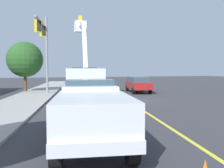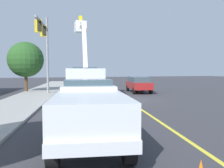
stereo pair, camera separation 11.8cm
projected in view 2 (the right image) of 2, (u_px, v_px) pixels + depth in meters
name	position (u px, v px, depth m)	size (l,w,h in m)	color
ground	(127.00, 100.00, 18.83)	(120.00, 120.00, 0.00)	#38383D
sidewalk_far_side	(24.00, 101.00, 17.81)	(60.00, 3.60, 0.12)	#9E9E99
lane_centre_stripe	(127.00, 100.00, 18.83)	(50.00, 0.16, 0.01)	yellow
utility_bucket_truck	(85.00, 80.00, 18.45)	(8.52, 4.00, 6.95)	white
service_pickup_truck	(89.00, 110.00, 7.59)	(5.90, 3.12, 2.06)	silver
passing_minivan	(138.00, 83.00, 25.05)	(5.07, 2.77, 1.69)	maroon
traffic_cone_mid_front	(120.00, 105.00, 13.54)	(0.40, 0.40, 0.75)	black
traffic_cone_mid_rear	(104.00, 90.00, 22.96)	(0.40, 0.40, 0.86)	black
traffic_signal_mast	(45.00, 42.00, 21.58)	(5.86, 1.29, 7.67)	gray
street_tree_right	(26.00, 60.00, 25.04)	(3.80, 3.80, 5.44)	brown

